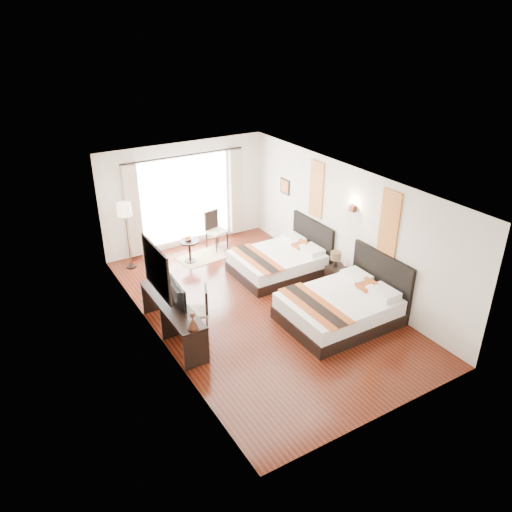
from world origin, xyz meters
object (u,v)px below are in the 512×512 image
television (174,294)px  floor_lamp (125,214)px  bed_far (281,261)px  nightstand (339,279)px  window_chair (216,237)px  desk_chair (198,318)px  console_desk (173,320)px  bed_near (342,307)px  side_table (190,251)px  fruit_bowl (188,239)px  table_lamp (336,257)px  vase (345,270)px

television → floor_lamp: 3.41m
bed_far → nightstand: bed_far is taller
television → window_chair: size_ratio=0.82×
nightstand → desk_chair: 3.47m
bed_far → console_desk: bed_far is taller
bed_near → console_desk: (-3.17, 1.25, 0.05)m
console_desk → television: 0.62m
side_table → fruit_bowl: 0.31m
console_desk → fruit_bowl: 3.28m
side_table → table_lamp: bearing=-51.1°
nightstand → floor_lamp: size_ratio=0.32×
television → desk_chair: size_ratio=0.84×
bed_near → window_chair: (-0.61, 4.48, -0.02)m
vase → window_chair: bearing=110.7°
nightstand → bed_near: bearing=-126.8°
nightstand → desk_chair: desk_chair is taller
nightstand → window_chair: 3.70m
bed_near → vase: size_ratio=15.12×
nightstand → vase: (-0.02, -0.20, 0.31)m
bed_far → side_table: bearing=134.6°
nightstand → window_chair: (-1.39, 3.43, 0.05)m
bed_near → fruit_bowl: bed_near is taller
nightstand → vase: bearing=-94.9°
desk_chair → console_desk: bearing=13.5°
bed_far → vase: bearing=-65.9°
console_desk → television: bearing=-79.2°
side_table → desk_chair: bearing=-111.1°
side_table → fruit_bowl: fruit_bowl is taller
vase → television: size_ratio=0.18×
bed_far → nightstand: 1.52m
desk_chair → window_chair: bearing=-98.3°
bed_far → floor_lamp: size_ratio=1.24×
console_desk → vase: bearing=-5.8°
floor_lamp → side_table: 1.85m
console_desk → desk_chair: desk_chair is taller
bed_far → fruit_bowl: bed_far is taller
vase → fruit_bowl: size_ratio=0.76×
nightstand → fruit_bowl: fruit_bowl is taller
bed_near → television: bearing=160.1°
console_desk → desk_chair: size_ratio=2.26×
bed_far → nightstand: (0.71, -1.35, -0.04)m
bed_near → floor_lamp: bearing=123.2°
table_lamp → fruit_bowl: (-2.32, 2.91, -0.16)m
table_lamp → window_chair: size_ratio=0.38×
desk_chair → window_chair: 3.91m
television → desk_chair: television is taller
console_desk → window_chair: bearing=51.5°
console_desk → floor_lamp: floor_lamp is taller
table_lamp → console_desk: (-3.93, 0.06, -0.38)m
bed_far → floor_lamp: 3.87m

